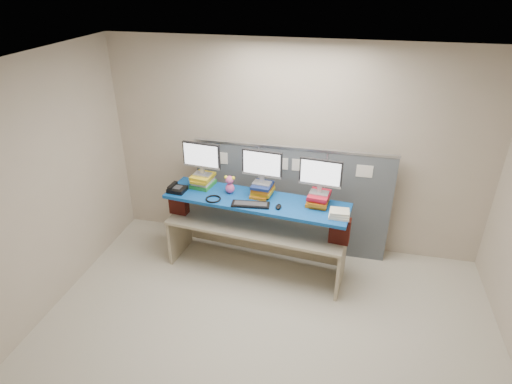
% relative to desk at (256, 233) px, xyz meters
% --- Properties ---
extents(room, '(5.00, 4.00, 2.80)m').
position_rel_desk_xyz_m(room, '(0.35, -1.23, 0.86)').
color(room, '#BFB09D').
rests_on(room, ground).
extents(cubicle_partition, '(2.60, 0.06, 1.53)m').
position_rel_desk_xyz_m(cubicle_partition, '(0.35, 0.55, 0.23)').
color(cubicle_partition, '#495056').
rests_on(cubicle_partition, ground).
extents(desk, '(2.28, 0.88, 0.68)m').
position_rel_desk_xyz_m(desk, '(0.00, 0.00, 0.00)').
color(desk, tan).
rests_on(desk, ground).
extents(brick_pier_left, '(0.24, 0.15, 0.32)m').
position_rel_desk_xyz_m(brick_pier_left, '(-1.04, 0.06, 0.29)').
color(brick_pier_left, maroon).
rests_on(brick_pier_left, desk).
extents(brick_pier_right, '(0.24, 0.15, 0.32)m').
position_rel_desk_xyz_m(brick_pier_right, '(1.03, -0.16, 0.29)').
color(brick_pier_right, maroon).
rests_on(brick_pier_right, desk).
extents(blue_board, '(2.30, 0.79, 0.04)m').
position_rel_desk_xyz_m(blue_board, '(0.00, 0.00, 0.47)').
color(blue_board, navy).
rests_on(blue_board, brick_pier_left).
extents(book_stack_left, '(0.29, 0.33, 0.16)m').
position_rel_desk_xyz_m(book_stack_left, '(-0.74, 0.20, 0.57)').
color(book_stack_left, '#217D2D').
rests_on(book_stack_left, blue_board).
extents(book_stack_center, '(0.27, 0.31, 0.16)m').
position_rel_desk_xyz_m(book_stack_center, '(0.05, 0.12, 0.57)').
color(book_stack_center, '#B96811').
rests_on(book_stack_center, blue_board).
extents(book_stack_right, '(0.28, 0.33, 0.15)m').
position_rel_desk_xyz_m(book_stack_right, '(0.75, 0.04, 0.57)').
color(book_stack_right, '#B96811').
rests_on(book_stack_right, blue_board).
extents(monitor_left, '(0.49, 0.16, 0.43)m').
position_rel_desk_xyz_m(monitor_left, '(-0.74, 0.20, 0.90)').
color(monitor_left, '#AEADB3').
rests_on(monitor_left, book_stack_left).
extents(monitor_center, '(0.49, 0.16, 0.43)m').
position_rel_desk_xyz_m(monitor_center, '(0.05, 0.11, 0.90)').
color(monitor_center, '#AEADB3').
rests_on(monitor_center, book_stack_center).
extents(monitor_right, '(0.49, 0.16, 0.43)m').
position_rel_desk_xyz_m(monitor_right, '(0.75, 0.04, 0.89)').
color(monitor_right, '#AEADB3').
rests_on(monitor_right, book_stack_right).
extents(keyboard, '(0.46, 0.20, 0.03)m').
position_rel_desk_xyz_m(keyboard, '(-0.03, -0.16, 0.51)').
color(keyboard, black).
rests_on(keyboard, blue_board).
extents(mouse, '(0.08, 0.13, 0.04)m').
position_rel_desk_xyz_m(mouse, '(0.30, -0.15, 0.51)').
color(mouse, black).
rests_on(mouse, blue_board).
extents(desk_phone, '(0.23, 0.21, 0.09)m').
position_rel_desk_xyz_m(desk_phone, '(-1.01, -0.02, 0.53)').
color(desk_phone, black).
rests_on(desk_phone, blue_board).
extents(headset, '(0.20, 0.20, 0.02)m').
position_rel_desk_xyz_m(headset, '(-0.50, -0.12, 0.50)').
color(headset, black).
rests_on(headset, blue_board).
extents(plush_toy, '(0.14, 0.10, 0.23)m').
position_rel_desk_xyz_m(plush_toy, '(-0.35, 0.09, 0.61)').
color(plush_toy, '#DC5496').
rests_on(plush_toy, blue_board).
extents(binder_stack, '(0.23, 0.19, 0.08)m').
position_rel_desk_xyz_m(binder_stack, '(1.00, -0.19, 0.53)').
color(binder_stack, beige).
rests_on(binder_stack, blue_board).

